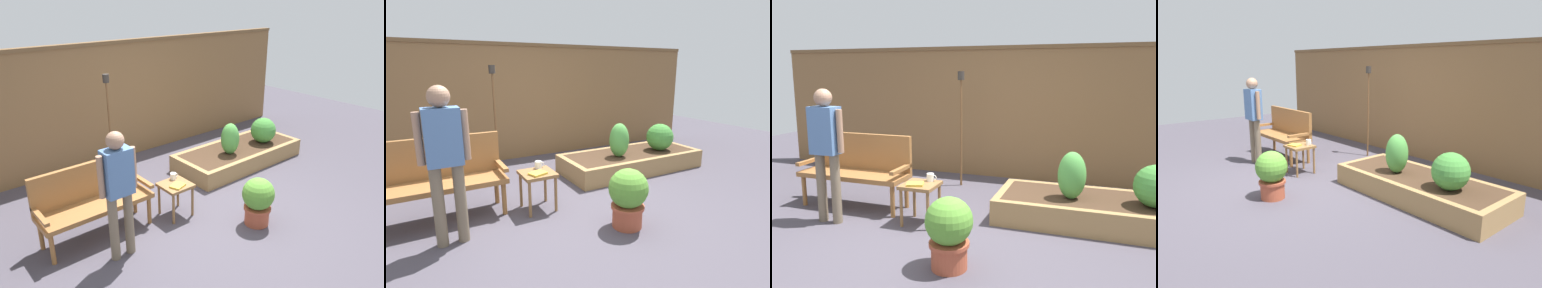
% 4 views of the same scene
% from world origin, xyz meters
% --- Properties ---
extents(ground_plane, '(14.00, 14.00, 0.00)m').
position_xyz_m(ground_plane, '(0.00, 0.00, 0.00)').
color(ground_plane, '#47424C').
extents(fence_back, '(8.40, 0.14, 2.16)m').
position_xyz_m(fence_back, '(0.00, 2.60, 1.09)').
color(fence_back, brown).
rests_on(fence_back, ground_plane).
extents(garden_bench, '(1.44, 0.48, 0.94)m').
position_xyz_m(garden_bench, '(-1.44, 0.61, 0.54)').
color(garden_bench, '#936033').
rests_on(garden_bench, ground_plane).
extents(side_table, '(0.40, 0.40, 0.48)m').
position_xyz_m(side_table, '(-0.37, 0.27, 0.40)').
color(side_table, olive).
rests_on(side_table, ground_plane).
extents(cup_on_table, '(0.12, 0.09, 0.09)m').
position_xyz_m(cup_on_table, '(-0.30, 0.41, 0.53)').
color(cup_on_table, white).
rests_on(cup_on_table, side_table).
extents(book_on_table, '(0.22, 0.20, 0.03)m').
position_xyz_m(book_on_table, '(-0.40, 0.19, 0.49)').
color(book_on_table, gold).
rests_on(book_on_table, side_table).
extents(potted_boxwood, '(0.43, 0.43, 0.66)m').
position_xyz_m(potted_boxwood, '(0.33, -0.61, 0.37)').
color(potted_boxwood, '#A84C33').
rests_on(potted_boxwood, ground_plane).
extents(raised_planter_bed, '(2.40, 1.00, 0.30)m').
position_xyz_m(raised_planter_bed, '(1.60, 0.96, 0.15)').
color(raised_planter_bed, '#997547').
rests_on(raised_planter_bed, ground_plane).
extents(shrub_near_bench, '(0.32, 0.32, 0.55)m').
position_xyz_m(shrub_near_bench, '(1.27, 0.85, 0.58)').
color(shrub_near_bench, brown).
rests_on(shrub_near_bench, raised_planter_bed).
extents(shrub_far_corner, '(0.47, 0.47, 0.47)m').
position_xyz_m(shrub_far_corner, '(2.14, 0.85, 0.53)').
color(shrub_far_corner, brown).
rests_on(shrub_far_corner, raised_planter_bed).
extents(tiki_torch, '(0.10, 0.10, 1.75)m').
position_xyz_m(tiki_torch, '(-0.46, 1.89, 1.20)').
color(tiki_torch, brown).
rests_on(tiki_torch, ground_plane).
extents(person_by_bench, '(0.47, 0.20, 1.56)m').
position_xyz_m(person_by_bench, '(-1.40, -0.04, 0.93)').
color(person_by_bench, '#70604C').
rests_on(person_by_bench, ground_plane).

